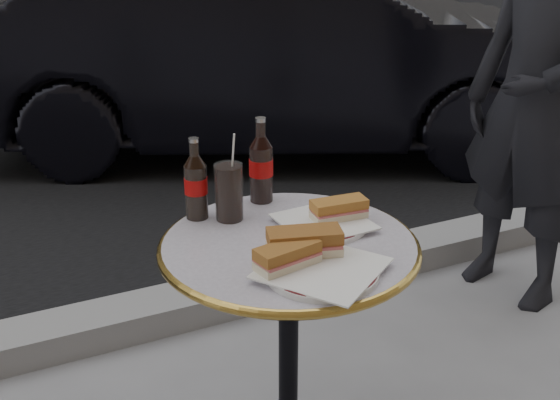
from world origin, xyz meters
name	(u,v)px	position (x,y,z in m)	size (l,w,h in m)	color
asphalt_road	(37,85)	(0.00, 5.00, 0.00)	(40.00, 8.00, 0.00)	black
curb	(185,306)	(0.00, 0.90, 0.05)	(40.00, 0.20, 0.12)	gray
bistro_table	(288,369)	(0.00, 0.00, 0.37)	(0.62, 0.62, 0.73)	#BAB2C4
plate_left	(322,272)	(-0.01, -0.17, 0.74)	(0.25, 0.25, 0.01)	silver
plate_right	(324,224)	(0.11, 0.04, 0.74)	(0.21, 0.21, 0.01)	white
sandwich_left_a	(287,257)	(-0.07, -0.13, 0.77)	(0.14, 0.07, 0.05)	#975D26
sandwich_left_b	(304,243)	(-0.01, -0.10, 0.77)	(0.16, 0.08, 0.06)	brown
sandwich_right	(339,210)	(0.16, 0.04, 0.77)	(0.14, 0.06, 0.05)	#AA6A2B
cola_bottle_left	(196,178)	(-0.15, 0.22, 0.84)	(0.06, 0.06, 0.21)	black
cola_bottle_right	(261,160)	(0.04, 0.25, 0.85)	(0.06, 0.06, 0.23)	black
cola_glass	(229,192)	(-0.08, 0.18, 0.81)	(0.07, 0.07, 0.15)	black
parked_car	(277,50)	(1.18, 2.59, 0.63)	(3.81, 1.32, 1.25)	black
pedestrian	(537,103)	(1.28, 0.54, 0.79)	(0.57, 0.38, 1.57)	black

